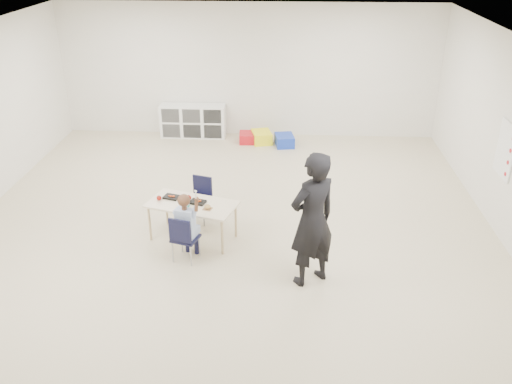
# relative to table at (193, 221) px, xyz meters

# --- Properties ---
(room) EXTENTS (9.00, 9.02, 2.80)m
(room) POSITION_rel_table_xyz_m (0.50, 0.03, 1.11)
(room) COLOR beige
(room) RESTS_ON ground
(table) EXTENTS (1.39, 0.96, 0.58)m
(table) POSITION_rel_table_xyz_m (0.00, 0.00, 0.00)
(table) COLOR beige
(table) RESTS_ON ground
(chair_near) EXTENTS (0.41, 0.40, 0.69)m
(chair_near) POSITION_rel_table_xyz_m (-0.01, -0.56, 0.05)
(chair_near) COLOR black
(chair_near) RESTS_ON ground
(chair_far) EXTENTS (0.41, 0.40, 0.69)m
(chair_far) POSITION_rel_table_xyz_m (0.01, 0.56, 0.05)
(chair_far) COLOR black
(chair_far) RESTS_ON ground
(child) EXTENTS (0.57, 0.57, 1.09)m
(child) POSITION_rel_table_xyz_m (-0.01, -0.56, 0.25)
(child) COLOR #9BADD2
(child) RESTS_ON chair_near
(lunch_tray_near) EXTENTS (0.26, 0.22, 0.03)m
(lunch_tray_near) POSITION_rel_table_xyz_m (0.08, 0.02, 0.30)
(lunch_tray_near) COLOR black
(lunch_tray_near) RESTS_ON table
(lunch_tray_far) EXTENTS (0.26, 0.22, 0.03)m
(lunch_tray_far) POSITION_rel_table_xyz_m (-0.33, 0.16, 0.30)
(lunch_tray_far) COLOR black
(lunch_tray_far) RESTS_ON table
(milk_carton) EXTENTS (0.09, 0.09, 0.10)m
(milk_carton) POSITION_rel_table_xyz_m (-0.06, -0.13, 0.33)
(milk_carton) COLOR white
(milk_carton) RESTS_ON table
(bread_roll) EXTENTS (0.09, 0.09, 0.07)m
(bread_roll) POSITION_rel_table_xyz_m (0.25, -0.15, 0.32)
(bread_roll) COLOR tan
(bread_roll) RESTS_ON table
(apple_near) EXTENTS (0.07, 0.07, 0.07)m
(apple_near) POSITION_rel_table_xyz_m (-0.06, 0.11, 0.32)
(apple_near) COLOR maroon
(apple_near) RESTS_ON table
(apple_far) EXTENTS (0.07, 0.07, 0.07)m
(apple_far) POSITION_rel_table_xyz_m (-0.49, 0.07, 0.32)
(apple_far) COLOR maroon
(apple_far) RESTS_ON table
(cubby_shelf) EXTENTS (1.40, 0.40, 0.70)m
(cubby_shelf) POSITION_rel_table_xyz_m (-0.70, 4.31, 0.06)
(cubby_shelf) COLOR white
(cubby_shelf) RESTS_ON ground
(rules_poster) EXTENTS (0.02, 0.60, 0.80)m
(rules_poster) POSITION_rel_table_xyz_m (4.48, 0.63, 0.96)
(rules_poster) COLOR white
(rules_poster) RESTS_ON room
(adult) EXTENTS (0.78, 0.72, 1.79)m
(adult) POSITION_rel_table_xyz_m (1.67, -0.97, 0.60)
(adult) COLOR black
(adult) RESTS_ON ground
(bin_red) EXTENTS (0.35, 0.43, 0.20)m
(bin_red) POSITION_rel_table_xyz_m (0.50, 4.01, -0.19)
(bin_red) COLOR red
(bin_red) RESTS_ON ground
(bin_yellow) EXTENTS (0.49, 0.57, 0.24)m
(bin_yellow) POSITION_rel_table_xyz_m (0.81, 4.01, -0.17)
(bin_yellow) COLOR #FCF21A
(bin_yellow) RESTS_ON ground
(bin_blue) EXTENTS (0.44, 0.53, 0.23)m
(bin_blue) POSITION_rel_table_xyz_m (1.29, 3.85, -0.18)
(bin_blue) COLOR #1837B7
(bin_blue) RESTS_ON ground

